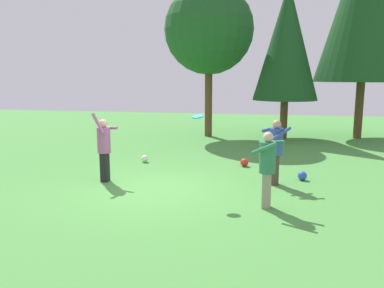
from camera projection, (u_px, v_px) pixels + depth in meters
name	position (u px, v px, depth m)	size (l,w,h in m)	color
ground_plane	(154.00, 189.00, 9.55)	(40.00, 40.00, 0.00)	#4C9342
person_thrower	(104.00, 145.00, 10.07)	(0.58, 0.59, 1.82)	black
person_catcher	(267.00, 164.00, 8.03)	(0.68, 0.64, 1.61)	gray
person_bystander	(276.00, 147.00, 9.78)	(0.74, 0.72, 1.67)	#4C382D
frisbee	(198.00, 117.00, 8.75)	(0.37, 0.37, 0.08)	#2393D1
ball_blue	(302.00, 176.00, 10.34)	(0.24, 0.24, 0.24)	blue
ball_red	(244.00, 162.00, 11.93)	(0.25, 0.25, 0.25)	red
ball_white	(145.00, 159.00, 12.53)	(0.23, 0.23, 0.23)	white
tree_right	(287.00, 42.00, 16.68)	(2.81, 2.81, 6.72)	brown
tree_center	(209.00, 30.00, 17.23)	(3.97, 3.97, 6.79)	brown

